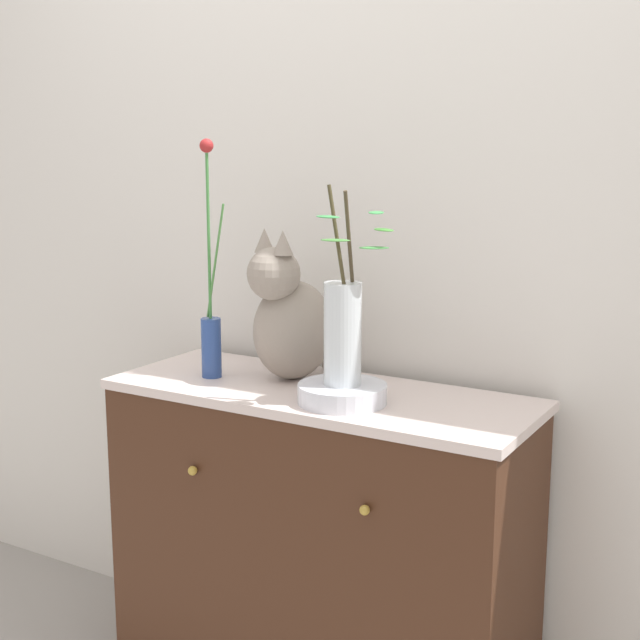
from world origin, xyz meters
name	(u,v)px	position (x,y,z in m)	size (l,w,h in m)	color
wall_back	(373,216)	(0.00, 0.28, 1.30)	(4.40, 0.08, 2.60)	silver
sideboard	(320,551)	(0.00, 0.00, 0.44)	(1.11, 0.44, 0.88)	#402315
cat_sitting	(290,318)	(-0.12, 0.05, 1.04)	(0.24, 0.41, 0.40)	gray
vase_slim_green	(211,324)	(-0.31, -0.04, 1.03)	(0.08, 0.05, 0.63)	#2A478B
bowl_porcelain	(342,393)	(0.11, -0.07, 0.90)	(0.22, 0.22, 0.05)	silver
vase_glass_clear	(343,328)	(0.11, -0.08, 1.06)	(0.17, 0.17, 0.47)	silver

